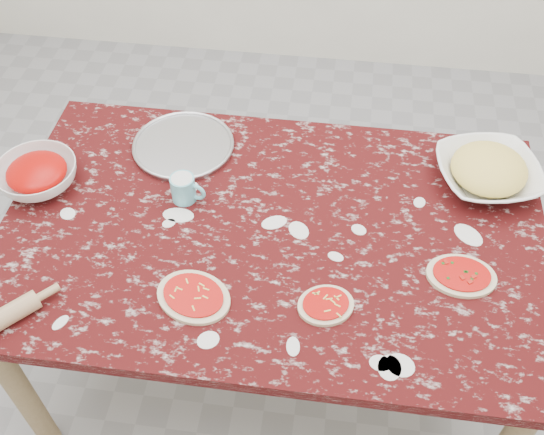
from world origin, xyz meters
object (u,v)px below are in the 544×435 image
Objects in this scene: pizza_tray at (183,146)px; sauce_bowl at (38,175)px; flour_mug at (184,188)px; worktable at (272,247)px; cheese_bowl at (487,174)px.

pizza_tray is 0.46m from sauce_bowl.
sauce_bowl is (-0.40, -0.23, 0.03)m from pizza_tray.
pizza_tray is 0.24m from flour_mug.
cheese_bowl is (0.63, 0.28, 0.12)m from worktable.
worktable is 4.90× the size of pizza_tray.
sauce_bowl is 1.39m from cheese_bowl.
flour_mug is (-0.28, 0.09, 0.13)m from worktable.
sauce_bowl is 0.46m from flour_mug.
pizza_tray is (-0.34, 0.31, 0.09)m from worktable.
cheese_bowl is at bearing 23.73° from worktable.
sauce_bowl is (-0.74, 0.08, 0.12)m from worktable.
flour_mug is at bearing 0.04° from sauce_bowl.
worktable is at bearing -156.27° from cheese_bowl.
sauce_bowl is 2.23× the size of flour_mug.
worktable is at bearing -6.54° from sauce_bowl.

